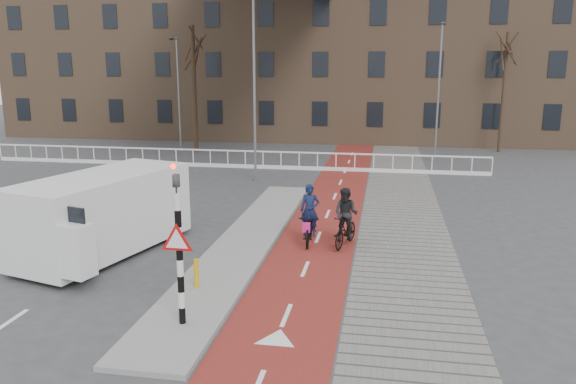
# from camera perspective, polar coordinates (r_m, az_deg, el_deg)

# --- Properties ---
(ground) EXTENTS (120.00, 120.00, 0.00)m
(ground) POSITION_cam_1_polar(r_m,az_deg,el_deg) (14.26, -5.49, -10.24)
(ground) COLOR #38383A
(ground) RESTS_ON ground
(bike_lane) EXTENTS (2.50, 60.00, 0.01)m
(bike_lane) POSITION_cam_1_polar(r_m,az_deg,el_deg) (23.39, 4.56, -0.99)
(bike_lane) COLOR maroon
(bike_lane) RESTS_ON ground
(sidewalk) EXTENTS (3.00, 60.00, 0.01)m
(sidewalk) POSITION_cam_1_polar(r_m,az_deg,el_deg) (23.31, 11.42, -1.26)
(sidewalk) COLOR slate
(sidewalk) RESTS_ON ground
(curb_island) EXTENTS (1.80, 16.00, 0.12)m
(curb_island) POSITION_cam_1_polar(r_m,az_deg,el_deg) (18.03, -4.29, -5.02)
(curb_island) COLOR gray
(curb_island) RESTS_ON ground
(traffic_signal) EXTENTS (0.80, 0.80, 3.68)m
(traffic_signal) POSITION_cam_1_polar(r_m,az_deg,el_deg) (11.95, -11.05, -4.86)
(traffic_signal) COLOR black
(traffic_signal) RESTS_ON curb_island
(bollard) EXTENTS (0.12, 0.12, 0.74)m
(bollard) POSITION_cam_1_polar(r_m,az_deg,el_deg) (14.30, -9.29, -8.16)
(bollard) COLOR #D8A00C
(bollard) RESTS_ON curb_island
(cyclist_near) EXTENTS (0.73, 1.85, 1.90)m
(cyclist_near) POSITION_cam_1_polar(r_m,az_deg,el_deg) (17.83, 2.21, -3.23)
(cyclist_near) COLOR black
(cyclist_near) RESTS_ON bike_lane
(cyclist_far) EXTENTS (0.95, 1.78, 1.86)m
(cyclist_far) POSITION_cam_1_polar(r_m,az_deg,el_deg) (17.56, 5.89, -3.09)
(cyclist_far) COLOR black
(cyclist_far) RESTS_ON bike_lane
(van) EXTENTS (3.62, 6.02, 2.42)m
(van) POSITION_cam_1_polar(r_m,az_deg,el_deg) (17.54, -18.24, -2.02)
(van) COLOR silver
(van) RESTS_ON ground
(railing) EXTENTS (28.00, 0.10, 0.99)m
(railing) POSITION_cam_1_polar(r_m,az_deg,el_deg) (31.29, -6.13, 3.05)
(railing) COLOR silver
(railing) RESTS_ON ground
(townhouse_row) EXTENTS (46.00, 10.00, 15.90)m
(townhouse_row) POSITION_cam_1_polar(r_m,az_deg,el_deg) (45.17, 1.60, 15.64)
(townhouse_row) COLOR #7F6047
(townhouse_row) RESTS_ON ground
(tree_mid) EXTENTS (0.29, 0.29, 8.01)m
(tree_mid) POSITION_cam_1_polar(r_m,az_deg,el_deg) (37.31, -9.50, 10.23)
(tree_mid) COLOR black
(tree_mid) RESTS_ON ground
(tree_right) EXTENTS (0.20, 0.20, 7.58)m
(tree_right) POSITION_cam_1_polar(r_m,az_deg,el_deg) (38.98, 21.04, 9.35)
(tree_right) COLOR black
(tree_right) RESTS_ON ground
(streetlight_near) EXTENTS (0.12, 0.12, 8.73)m
(streetlight_near) POSITION_cam_1_polar(r_m,az_deg,el_deg) (26.92, -3.43, 10.22)
(streetlight_near) COLOR slate
(streetlight_near) RESTS_ON ground
(streetlight_left) EXTENTS (0.12, 0.12, 7.27)m
(streetlight_left) POSITION_cam_1_polar(r_m,az_deg,el_deg) (37.58, -11.03, 9.62)
(streetlight_left) COLOR slate
(streetlight_left) RESTS_ON ground
(streetlight_right) EXTENTS (0.12, 0.12, 7.90)m
(streetlight_right) POSITION_cam_1_polar(r_m,az_deg,el_deg) (33.92, 15.03, 9.64)
(streetlight_right) COLOR slate
(streetlight_right) RESTS_ON ground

